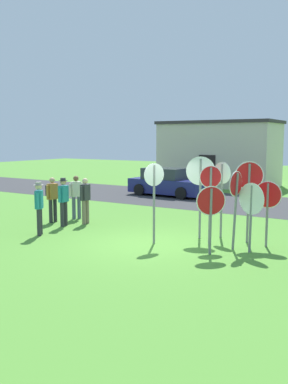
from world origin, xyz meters
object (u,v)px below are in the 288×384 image
at_px(stop_sign_center_cluster, 222,187).
at_px(person_near_signs, 85,198).
at_px(stop_sign_tallest, 200,182).
at_px(person_in_dark_shirt, 52,196).
at_px(stop_sign_far_back, 268,202).
at_px(person_with_sunhat, 64,199).
at_px(stop_sign_rear_left, 210,192).
at_px(stop_sign_leaning_right, 236,197).
at_px(stop_sign_nearest, 154,190).
at_px(stop_sign_low_front, 249,187).
at_px(stop_sign_leaning_left, 211,208).
at_px(stop_sign_rear_right, 251,205).
at_px(parked_car_on_street, 168,183).
at_px(person_in_blue, 39,205).
at_px(person_holding_notes, 76,195).

height_order(stop_sign_center_cluster, person_near_signs, stop_sign_center_cluster).
xyz_separation_m(stop_sign_tallest, person_near_signs, (-4.53, -0.12, -0.84)).
bearing_deg(stop_sign_tallest, person_in_dark_shirt, -174.56).
bearing_deg(stop_sign_far_back, person_with_sunhat, -172.35).
bearing_deg(stop_sign_rear_left, person_in_dark_shirt, -179.90).
height_order(stop_sign_leaning_right, stop_sign_center_cluster, stop_sign_center_cluster).
distance_m(stop_sign_nearest, stop_sign_low_front, 2.82).
relative_size(stop_sign_far_back, person_in_dark_shirt, 1.14).
height_order(stop_sign_nearest, stop_sign_low_front, stop_sign_low_front).
xyz_separation_m(stop_sign_rear_left, person_in_dark_shirt, (-6.34, -0.01, -0.59)).
xyz_separation_m(stop_sign_rear_left, stop_sign_tallest, (-0.57, 0.54, 0.22)).
height_order(stop_sign_rear_left, person_near_signs, stop_sign_rear_left).
bearing_deg(stop_sign_leaning_left, stop_sign_rear_right, 44.19).
bearing_deg(stop_sign_rear_left, parked_car_on_street, 125.46).
xyz_separation_m(stop_sign_center_cluster, stop_sign_far_back, (1.55, -0.38, -0.31)).
relative_size(stop_sign_rear_left, person_with_sunhat, 1.35).
xyz_separation_m(parked_car_on_street, person_near_signs, (1.24, -8.48, 0.26)).
relative_size(stop_sign_nearest, person_with_sunhat, 1.39).
bearing_deg(stop_sign_tallest, stop_sign_center_cluster, 42.25).
relative_size(stop_sign_low_front, person_with_sunhat, 1.42).
height_order(parked_car_on_street, person_in_blue, person_in_blue).
distance_m(stop_sign_rear_left, stop_sign_center_cluster, 1.01).
bearing_deg(stop_sign_leaning_left, person_in_dark_shirt, 171.43).
xyz_separation_m(parked_car_on_street, stop_sign_center_cluster, (6.29, -7.89, 0.93)).
bearing_deg(stop_sign_leaning_left, stop_sign_low_front, 76.64).
distance_m(stop_sign_far_back, person_in_dark_shirt, 7.88).
relative_size(person_with_sunhat, person_near_signs, 1.03).
relative_size(stop_sign_far_back, person_near_signs, 1.14).
bearing_deg(stop_sign_tallest, stop_sign_nearest, -124.05).
distance_m(stop_sign_tallest, stop_sign_low_front, 1.48).
bearing_deg(stop_sign_leaning_right, person_in_blue, -165.15).
bearing_deg(stop_sign_center_cluster, stop_sign_nearest, -128.23).
bearing_deg(stop_sign_rear_right, person_holding_notes, 170.58).
xyz_separation_m(stop_sign_leaning_right, stop_sign_low_front, (0.05, 0.98, 0.19)).
height_order(stop_sign_tallest, person_in_dark_shirt, stop_sign_tallest).
bearing_deg(stop_sign_tallest, stop_sign_rear_right, -22.13).
bearing_deg(stop_sign_tallest, person_with_sunhat, -170.19).
relative_size(parked_car_on_street, person_in_dark_shirt, 2.60).
xyz_separation_m(stop_sign_leaning_right, stop_sign_nearest, (-2.31, -0.57, 0.10)).
xyz_separation_m(stop_sign_far_back, stop_sign_low_front, (-0.61, 0.14, 0.40)).
relative_size(stop_sign_nearest, stop_sign_center_cluster, 1.00).
bearing_deg(person_in_dark_shirt, stop_sign_leaning_left, -8.57).
bearing_deg(person_in_blue, stop_sign_leaning_right, 14.85).
bearing_deg(person_with_sunhat, stop_sign_far_back, 7.65).
bearing_deg(person_in_dark_shirt, person_holding_notes, 73.28).
xyz_separation_m(stop_sign_nearest, stop_sign_far_back, (2.96, 1.41, -0.31)).
distance_m(stop_sign_nearest, person_near_signs, 3.89).
height_order(stop_sign_far_back, person_with_sunhat, stop_sign_far_back).
bearing_deg(stop_sign_leaning_right, person_near_signs, 173.98).
xyz_separation_m(stop_sign_far_back, person_holding_notes, (-7.55, 0.37, -0.35)).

